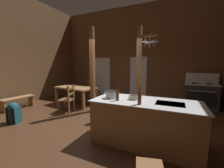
{
  "coord_description": "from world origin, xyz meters",
  "views": [
    {
      "loc": [
        2.06,
        -3.4,
        1.64
      ],
      "look_at": [
        0.28,
        0.57,
        1.05
      ],
      "focal_mm": 22.25,
      "sensor_mm": 36.0,
      "label": 1
    }
  ],
  "objects_px": {
    "bench_along_left_wall": "(18,101)",
    "backpack": "(14,112)",
    "bottle_tall_on_counter": "(140,97)",
    "kitchen_island": "(144,122)",
    "ladderback_chair_near_window": "(93,90)",
    "stove_range": "(201,95)",
    "stockpot_on_counter": "(111,94)",
    "mixing_bowl_on_counter": "(134,98)",
    "dining_table": "(76,89)",
    "bottle_short_on_counter": "(117,95)",
    "ladderback_chair_by_post": "(68,99)"
  },
  "relations": [
    {
      "from": "stockpot_on_counter",
      "to": "mixing_bowl_on_counter",
      "type": "xyz_separation_m",
      "value": [
        0.48,
        0.08,
        -0.04
      ]
    },
    {
      "from": "backpack",
      "to": "ladderback_chair_near_window",
      "type": "bearing_deg",
      "value": 79.09
    },
    {
      "from": "backpack",
      "to": "bottle_short_on_counter",
      "type": "height_order",
      "value": "bottle_short_on_counter"
    },
    {
      "from": "stockpot_on_counter",
      "to": "bottle_short_on_counter",
      "type": "distance_m",
      "value": 0.26
    },
    {
      "from": "kitchen_island",
      "to": "dining_table",
      "type": "bearing_deg",
      "value": 150.68
    },
    {
      "from": "stove_range",
      "to": "dining_table",
      "type": "bearing_deg",
      "value": -160.79
    },
    {
      "from": "ladderback_chair_by_post",
      "to": "bottle_tall_on_counter",
      "type": "xyz_separation_m",
      "value": [
        2.81,
        -1.19,
        0.59
      ]
    },
    {
      "from": "stove_range",
      "to": "bench_along_left_wall",
      "type": "bearing_deg",
      "value": -154.35
    },
    {
      "from": "dining_table",
      "to": "stockpot_on_counter",
      "type": "xyz_separation_m",
      "value": [
        2.46,
        -1.84,
        0.34
      ]
    },
    {
      "from": "stove_range",
      "to": "bottle_tall_on_counter",
      "type": "distance_m",
      "value": 4.08
    },
    {
      "from": "stockpot_on_counter",
      "to": "ladderback_chair_by_post",
      "type": "bearing_deg",
      "value": 156.04
    },
    {
      "from": "stockpot_on_counter",
      "to": "mixing_bowl_on_counter",
      "type": "distance_m",
      "value": 0.49
    },
    {
      "from": "bench_along_left_wall",
      "to": "bottle_tall_on_counter",
      "type": "distance_m",
      "value": 4.89
    },
    {
      "from": "dining_table",
      "to": "ladderback_chair_near_window",
      "type": "relative_size",
      "value": 1.91
    },
    {
      "from": "kitchen_island",
      "to": "ladderback_chair_near_window",
      "type": "xyz_separation_m",
      "value": [
        -2.98,
        2.78,
        -0.0
      ]
    },
    {
      "from": "stove_range",
      "to": "dining_table",
      "type": "distance_m",
      "value": 4.98
    },
    {
      "from": "stove_range",
      "to": "ladderback_chair_by_post",
      "type": "height_order",
      "value": "stove_range"
    },
    {
      "from": "backpack",
      "to": "ladderback_chair_by_post",
      "type": "bearing_deg",
      "value": 61.53
    },
    {
      "from": "stove_range",
      "to": "bench_along_left_wall",
      "type": "relative_size",
      "value": 1.16
    },
    {
      "from": "mixing_bowl_on_counter",
      "to": "kitchen_island",
      "type": "bearing_deg",
      "value": -7.66
    },
    {
      "from": "ladderback_chair_by_post",
      "to": "bottle_short_on_counter",
      "type": "height_order",
      "value": "bottle_short_on_counter"
    },
    {
      "from": "kitchen_island",
      "to": "bottle_short_on_counter",
      "type": "distance_m",
      "value": 0.81
    },
    {
      "from": "ladderback_chair_by_post",
      "to": "mixing_bowl_on_counter",
      "type": "height_order",
      "value": "mixing_bowl_on_counter"
    },
    {
      "from": "bench_along_left_wall",
      "to": "backpack",
      "type": "relative_size",
      "value": 1.91
    },
    {
      "from": "stove_range",
      "to": "stockpot_on_counter",
      "type": "height_order",
      "value": "stove_range"
    },
    {
      "from": "bottle_tall_on_counter",
      "to": "bottle_short_on_counter",
      "type": "xyz_separation_m",
      "value": [
        -0.48,
        0.1,
        -0.02
      ]
    },
    {
      "from": "stockpot_on_counter",
      "to": "bottle_short_on_counter",
      "type": "height_order",
      "value": "bottle_short_on_counter"
    },
    {
      "from": "stove_range",
      "to": "mixing_bowl_on_counter",
      "type": "xyz_separation_m",
      "value": [
        -1.76,
        -3.4,
        0.47
      ]
    },
    {
      "from": "stove_range",
      "to": "bottle_short_on_counter",
      "type": "height_order",
      "value": "stove_range"
    },
    {
      "from": "stockpot_on_counter",
      "to": "bottle_short_on_counter",
      "type": "relative_size",
      "value": 1.18
    },
    {
      "from": "kitchen_island",
      "to": "ladderback_chair_near_window",
      "type": "height_order",
      "value": "ladderback_chair_near_window"
    },
    {
      "from": "stove_range",
      "to": "bottle_short_on_counter",
      "type": "distance_m",
      "value": 4.2
    },
    {
      "from": "bench_along_left_wall",
      "to": "ladderback_chair_by_post",
      "type": "bearing_deg",
      "value": 14.21
    },
    {
      "from": "dining_table",
      "to": "stockpot_on_counter",
      "type": "distance_m",
      "value": 3.09
    },
    {
      "from": "ladderback_chair_by_post",
      "to": "backpack",
      "type": "xyz_separation_m",
      "value": [
        -0.75,
        -1.38,
        -0.14
      ]
    },
    {
      "from": "ladderback_chair_by_post",
      "to": "stove_range",
      "type": "bearing_deg",
      "value": 30.24
    },
    {
      "from": "kitchen_island",
      "to": "mixing_bowl_on_counter",
      "type": "distance_m",
      "value": 0.56
    },
    {
      "from": "kitchen_island",
      "to": "stockpot_on_counter",
      "type": "distance_m",
      "value": 0.91
    },
    {
      "from": "dining_table",
      "to": "bottle_short_on_counter",
      "type": "distance_m",
      "value": 3.35
    },
    {
      "from": "mixing_bowl_on_counter",
      "to": "stove_range",
      "type": "bearing_deg",
      "value": 62.7
    },
    {
      "from": "bottle_short_on_counter",
      "to": "ladderback_chair_by_post",
      "type": "bearing_deg",
      "value": 154.83
    },
    {
      "from": "dining_table",
      "to": "ladderback_chair_by_post",
      "type": "xyz_separation_m",
      "value": [
        0.34,
        -0.9,
        -0.2
      ]
    },
    {
      "from": "ladderback_chair_by_post",
      "to": "bottle_short_on_counter",
      "type": "relative_size",
      "value": 3.28
    },
    {
      "from": "ladderback_chair_by_post",
      "to": "bottle_tall_on_counter",
      "type": "distance_m",
      "value": 3.11
    },
    {
      "from": "ladderback_chair_near_window",
      "to": "mixing_bowl_on_counter",
      "type": "relative_size",
      "value": 4.36
    },
    {
      "from": "ladderback_chair_near_window",
      "to": "bench_along_left_wall",
      "type": "relative_size",
      "value": 0.84
    },
    {
      "from": "bench_along_left_wall",
      "to": "bottle_tall_on_counter",
      "type": "height_order",
      "value": "bottle_tall_on_counter"
    },
    {
      "from": "dining_table",
      "to": "mixing_bowl_on_counter",
      "type": "bearing_deg",
      "value": -30.9
    },
    {
      "from": "backpack",
      "to": "mixing_bowl_on_counter",
      "type": "distance_m",
      "value": 3.45
    },
    {
      "from": "stove_range",
      "to": "ladderback_chair_by_post",
      "type": "relative_size",
      "value": 1.39
    }
  ]
}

